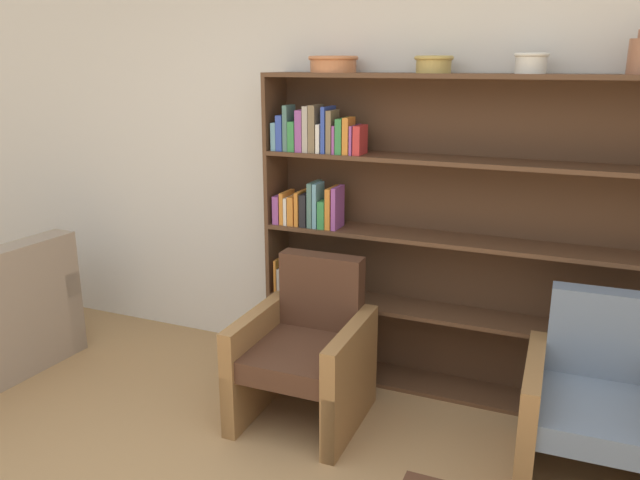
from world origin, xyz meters
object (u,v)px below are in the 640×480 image
(bowl_slate, at_px, (531,62))
(bowl_brass, at_px, (434,63))
(bowl_copper, at_px, (333,63))
(armchair_leather, at_px, (306,351))
(bookshelf, at_px, (429,241))
(armchair_cushioned, at_px, (595,407))

(bowl_slate, bearing_deg, bowl_brass, 180.00)
(bowl_copper, xyz_separation_m, armchair_leather, (0.08, -0.58, -1.53))
(bookshelf, height_order, bowl_brass, bowl_brass)
(bowl_copper, xyz_separation_m, armchair_cushioned, (1.55, -0.58, -1.53))
(bowl_slate, xyz_separation_m, armchair_leather, (-1.00, -0.58, -1.53))
(bowl_copper, bearing_deg, armchair_cushioned, -20.60)
(bookshelf, height_order, bowl_copper, bowl_copper)
(bowl_brass, bearing_deg, bowl_slate, 0.00)
(armchair_leather, height_order, armchair_cushioned, same)
(bowl_brass, relative_size, bowl_slate, 1.21)
(bookshelf, relative_size, bowl_brass, 11.43)
(bookshelf, xyz_separation_m, bowl_brass, (-0.02, -0.02, 1.00))
(bowl_brass, height_order, armchair_leather, bowl_brass)
(bowl_brass, xyz_separation_m, armchair_cushioned, (0.97, -0.58, -1.53))
(bowl_copper, xyz_separation_m, bowl_brass, (0.58, 0.00, -0.00))
(bookshelf, relative_size, armchair_cushioned, 2.76)
(bookshelf, height_order, armchair_cushioned, bookshelf)
(bowl_copper, height_order, bowl_slate, bowl_slate)
(armchair_leather, bearing_deg, armchair_cushioned, 179.34)
(bowl_copper, relative_size, armchair_leather, 0.33)
(bookshelf, distance_m, armchair_cushioned, 1.25)
(bowl_copper, height_order, bowl_brass, bowl_copper)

